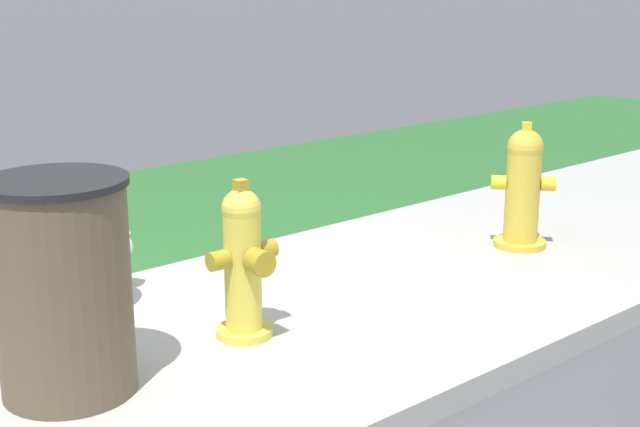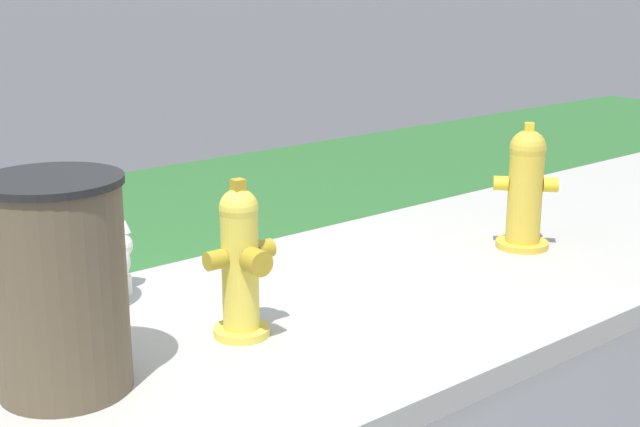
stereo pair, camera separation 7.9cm
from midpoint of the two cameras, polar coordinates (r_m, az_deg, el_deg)
The scene contains 6 objects.
ground_plane at distance 4.18m, azimuth -10.20°, elevation -8.83°, with size 120.00×120.00×0.00m, color #515154.
sidewalk_pavement at distance 4.18m, azimuth -10.21°, elevation -8.77°, with size 18.00×2.14×0.01m, color #BCB7AD.
fire_hydrant_near_corner at distance 5.64m, azimuth 12.46°, elevation 1.60°, with size 0.36×0.36×0.80m.
fire_hydrant_far_end at distance 4.17m, azimuth -5.46°, elevation -3.20°, with size 0.36×0.32×0.77m.
small_white_dog at distance 4.77m, azimuth -13.61°, elevation -3.08°, with size 0.40×0.44×0.40m.
trash_bin at distance 3.75m, azimuth -16.70°, elevation -4.60°, with size 0.58×0.58×0.91m.
Camera 1 is at (-1.93, -3.29, 1.70)m, focal length 50.00 mm.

